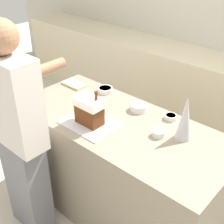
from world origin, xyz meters
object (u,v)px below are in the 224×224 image
cookbook (74,84)px  person (19,135)px  candy_bowl_near_tray_right (105,90)px  candy_bowl_far_right (171,117)px  baking_tray (90,123)px  candy_bowl_front_corner (159,133)px  gingerbread_house (89,110)px  decorative_tree (185,119)px  candy_bowl_far_left (91,101)px  candy_bowl_beside_tree (139,107)px

cookbook → person: person is taller
candy_bowl_near_tray_right → person: 0.90m
candy_bowl_far_right → cookbook: 1.01m
baking_tray → candy_bowl_front_corner: 0.53m
gingerbread_house → decorative_tree: 0.70m
gingerbread_house → candy_bowl_far_right: (0.42, 0.47, -0.10)m
gingerbread_house → person: 0.54m
candy_bowl_far_left → candy_bowl_near_tray_right: candy_bowl_far_left is taller
candy_bowl_front_corner → candy_bowl_beside_tree: candy_bowl_beside_tree is taller
baking_tray → candy_bowl_beside_tree: 0.44m
gingerbread_house → cookbook: (-0.58, 0.37, -0.11)m
candy_bowl_far_left → cookbook: 0.41m
candy_bowl_far_left → cookbook: size_ratio=0.57×
decorative_tree → person: person is taller
candy_bowl_front_corner → candy_bowl_near_tray_right: candy_bowl_front_corner is taller
candy_bowl_far_right → candy_bowl_beside_tree: candy_bowl_beside_tree is taller
candy_bowl_front_corner → candy_bowl_far_right: candy_bowl_front_corner is taller
candy_bowl_far_left → person: size_ratio=0.07×
candy_bowl_far_left → candy_bowl_near_tray_right: (-0.07, 0.24, -0.01)m
candy_bowl_front_corner → candy_bowl_far_right: (-0.06, 0.25, -0.00)m
candy_bowl_near_tray_right → baking_tray: bearing=-59.6°
candy_bowl_far_left → candy_bowl_far_right: candy_bowl_far_left is taller
baking_tray → cookbook: (-0.58, 0.37, 0.01)m
gingerbread_house → candy_bowl_near_tray_right: gingerbread_house is taller
decorative_tree → candy_bowl_beside_tree: decorative_tree is taller
candy_bowl_near_tray_right → candy_bowl_front_corner: bearing=-18.1°
baking_tray → candy_bowl_near_tray_right: (-0.27, 0.46, 0.02)m
gingerbread_house → candy_bowl_front_corner: gingerbread_house is taller
candy_bowl_front_corner → candy_bowl_far_left: candy_bowl_far_left is taller
person → baking_tray: bearing=55.5°
gingerbread_house → candy_bowl_far_right: gingerbread_house is taller
cookbook → person: 0.85m
candy_bowl_near_tray_right → gingerbread_house: bearing=-59.6°
decorative_tree → candy_bowl_far_right: (-0.20, 0.16, -0.14)m
cookbook → candy_bowl_far_right: bearing=5.6°
candy_bowl_beside_tree → person: person is taller
baking_tray → decorative_tree: bearing=26.6°
gingerbread_house → candy_bowl_far_left: gingerbread_house is taller
gingerbread_house → person: (-0.30, -0.43, -0.14)m
baking_tray → candy_bowl_near_tray_right: size_ratio=3.09×
person → candy_bowl_front_corner: bearing=39.9°
candy_bowl_far_right → candy_bowl_near_tray_right: size_ratio=0.70×
candy_bowl_far_right → person: person is taller
candy_bowl_far_left → candy_bowl_near_tray_right: size_ratio=0.98×
cookbook → person: (0.29, -0.80, -0.03)m
decorative_tree → candy_bowl_beside_tree: (-0.47, 0.10, -0.13)m
baking_tray → candy_bowl_far_left: bearing=133.1°
candy_bowl_front_corner → candy_bowl_near_tray_right: size_ratio=0.68×
gingerbread_house → candy_bowl_beside_tree: (0.15, 0.41, -0.09)m
decorative_tree → candy_bowl_far_left: bearing=-173.7°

